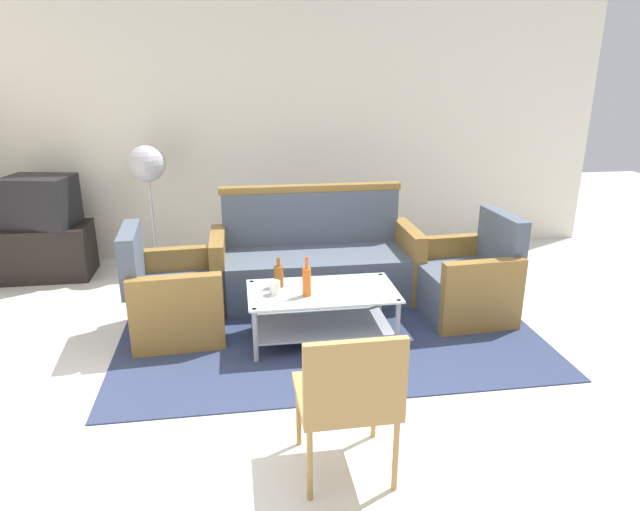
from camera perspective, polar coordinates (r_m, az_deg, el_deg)
name	(u,v)px	position (r m, az deg, el deg)	size (l,w,h in m)	color
ground_plane	(365,396)	(3.68, 4.64, -14.07)	(14.00, 14.00, 0.00)	silver
wall_back	(304,123)	(6.13, -1.59, 13.26)	(6.52, 0.12, 2.80)	silver
rug	(327,328)	(4.51, 0.75, -7.33)	(3.19, 2.12, 0.01)	#2D3856
couch	(315,263)	(5.00, -0.52, -0.81)	(1.80, 0.75, 0.96)	#4C5666
armchair_left	(173,299)	(4.47, -14.67, -4.27)	(0.74, 0.80, 0.85)	#4C5666
armchair_right	(467,282)	(4.80, 14.70, -2.64)	(0.74, 0.80, 0.85)	#4C5666
coffee_table	(322,307)	(4.21, 0.22, -5.30)	(1.10, 0.60, 0.40)	silver
bottle_orange	(307,281)	(4.03, -1.36, -2.61)	(0.06, 0.06, 0.30)	#D85919
bottle_brown	(279,276)	(4.21, -4.21, -2.04)	(0.07, 0.07, 0.23)	brown
cup	(275,288)	(4.09, -4.60, -3.28)	(0.08, 0.08, 0.10)	silver
tv_stand	(48,251)	(6.10, -25.84, 0.38)	(0.80, 0.50, 0.52)	black
television	(40,201)	(5.98, -26.51, 4.94)	(0.68, 0.56, 0.48)	black
pedestal_fan	(148,171)	(5.75, -17.07, 8.18)	(0.36, 0.36, 1.27)	#2D2D33
wicker_chair	(349,393)	(2.78, 2.96, -13.76)	(0.49, 0.49, 0.84)	#AD844C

